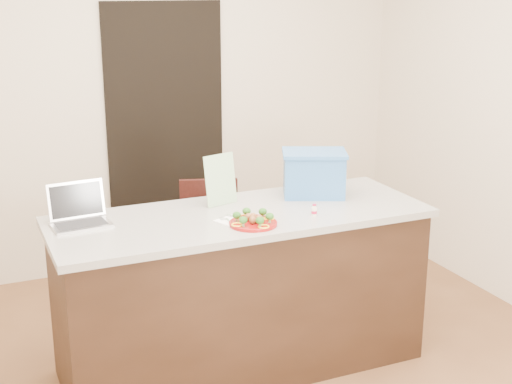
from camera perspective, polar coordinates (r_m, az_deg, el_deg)
name	(u,v)px	position (r m, az deg, el deg)	size (l,w,h in m)	color
room_shell	(260,90)	(3.48, 0.28, 8.13)	(4.00, 4.00, 4.00)	white
doorway	(166,137)	(5.46, -7.19, 4.41)	(0.90, 0.02, 2.00)	black
island	(241,291)	(4.03, -1.19, -7.90)	(2.06, 0.76, 0.92)	black
plate	(253,223)	(3.68, -0.23, -2.50)	(0.25, 0.25, 0.02)	maroon
meatballs	(254,219)	(3.67, -0.15, -2.14)	(0.09, 0.09, 0.04)	brown
broccoli	(253,216)	(3.67, -0.23, -1.91)	(0.19, 0.22, 0.04)	#1C4C14
pepper_rings	(253,221)	(3.68, -0.23, -2.37)	(0.25, 0.25, 0.01)	yellow
napkin	(232,221)	(3.74, -1.95, -2.32)	(0.14, 0.14, 0.01)	white
fork	(228,220)	(3.73, -2.27, -2.25)	(0.03, 0.13, 0.00)	silver
knife	(238,220)	(3.73, -1.43, -2.24)	(0.06, 0.18, 0.01)	white
yogurt_bottle	(314,211)	(3.83, 4.68, -1.52)	(0.03, 0.03, 0.07)	white
laptop	(79,213)	(3.80, -14.00, -1.62)	(0.31, 0.25, 0.21)	silver
leaflet	(220,180)	(3.99, -2.87, 0.99)	(0.20, 0.00, 0.29)	white
blue_box	(314,173)	(4.17, 4.65, 1.51)	(0.44, 0.39, 0.27)	#2F65AB
chair	(214,237)	(4.75, -3.36, -3.63)	(0.48, 0.49, 0.87)	#381411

